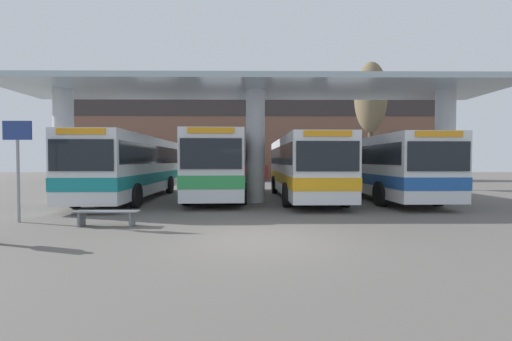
{
  "coord_description": "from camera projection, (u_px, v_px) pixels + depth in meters",
  "views": [
    {
      "loc": [
        -0.12,
        -8.49,
        1.96
      ],
      "look_at": [
        0.0,
        4.19,
        1.6
      ],
      "focal_mm": 24.0,
      "sensor_mm": 36.0,
      "label": 1
    }
  ],
  "objects": [
    {
      "name": "ground_plane",
      "position": [
        258.0,
        239.0,
        8.55
      ],
      "size": [
        100.0,
        100.0,
        0.0
      ],
      "primitive_type": "plane",
      "color": "#605B56"
    },
    {
      "name": "transit_bus_left_bay",
      "position": [
        133.0,
        165.0,
        17.48
      ],
      "size": [
        2.89,
        11.01,
        3.14
      ],
      "rotation": [
        0.0,
        0.0,
        3.16
      ],
      "color": "silver",
      "rests_on": "ground_plane"
    },
    {
      "name": "poplar_tree_behind_left",
      "position": [
        371.0,
        99.0,
        24.38
      ],
      "size": [
        2.28,
        2.28,
        9.0
      ],
      "color": "#473A2B",
      "rests_on": "ground_plane"
    },
    {
      "name": "transit_bus_right_bay",
      "position": [
        303.0,
        165.0,
        17.67
      ],
      "size": [
        2.93,
        10.72,
        3.09
      ],
      "rotation": [
        0.0,
        0.0,
        3.16
      ],
      "color": "silver",
      "rests_on": "ground_plane"
    },
    {
      "name": "station_canopy",
      "position": [
        255.0,
        106.0,
        16.03
      ],
      "size": [
        22.96,
        5.02,
        5.51
      ],
      "color": "silver",
      "rests_on": "ground_plane"
    },
    {
      "name": "parked_car_street",
      "position": [
        245.0,
        170.0,
        33.38
      ],
      "size": [
        4.5,
        2.34,
        2.21
      ],
      "rotation": [
        0.0,
        0.0,
        0.07
      ],
      "color": "maroon",
      "rests_on": "ground_plane"
    },
    {
      "name": "info_sign_platform",
      "position": [
        18.0,
        151.0,
        10.85
      ],
      "size": [
        0.9,
        0.09,
        3.23
      ],
      "color": "gray",
      "rests_on": "ground_plane"
    },
    {
      "name": "transit_bus_center_bay",
      "position": [
        218.0,
        163.0,
        18.42
      ],
      "size": [
        3.18,
        10.94,
        3.26
      ],
      "rotation": [
        0.0,
        0.0,
        3.19
      ],
      "color": "silver",
      "rests_on": "ground_plane"
    },
    {
      "name": "waiting_bench_near_pillar",
      "position": [
        107.0,
        214.0,
        10.26
      ],
      "size": [
        1.9,
        0.44,
        0.46
      ],
      "color": "slate",
      "rests_on": "ground_plane"
    },
    {
      "name": "transit_bus_far_right_bay",
      "position": [
        377.0,
        165.0,
        18.36
      ],
      "size": [
        2.97,
        11.83,
        3.08
      ],
      "rotation": [
        0.0,
        0.0,
        3.16
      ],
      "color": "silver",
      "rests_on": "ground_plane"
    },
    {
      "name": "townhouse_backdrop",
      "position": [
        254.0,
        131.0,
        35.93
      ],
      "size": [
        40.0,
        0.58,
        8.72
      ],
      "color": "brown",
      "rests_on": "ground_plane"
    }
  ]
}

